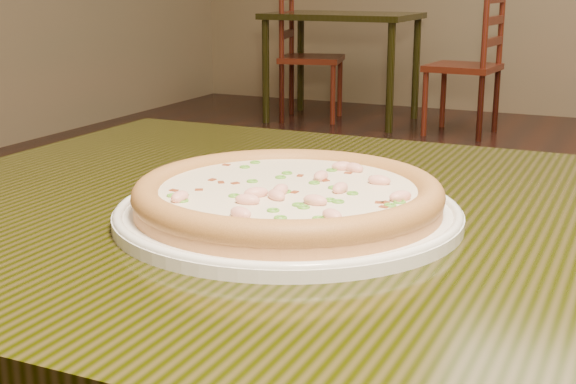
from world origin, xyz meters
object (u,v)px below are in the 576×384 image
at_px(plate, 288,212).
at_px(chair_a, 304,58).
at_px(bg_table_left, 343,27).
at_px(pizza, 288,195).
at_px(chair_b, 471,67).
at_px(hero_table, 413,313).

height_order(plate, chair_a, chair_a).
height_order(bg_table_left, chair_a, chair_a).
xyz_separation_m(pizza, chair_b, (-0.76, 4.44, -0.34)).
relative_size(hero_table, chair_a, 1.26).
bearing_deg(plate, bg_table_left, 110.24).
bearing_deg(pizza, hero_table, 22.75).
bearing_deg(chair_b, plate, -80.33).
distance_m(plate, bg_table_left, 4.90).
bearing_deg(bg_table_left, plate, -69.76).
bearing_deg(pizza, chair_a, 113.38).
bearing_deg(chair_b, chair_a, 175.20).
relative_size(bg_table_left, chair_b, 1.05).
bearing_deg(bg_table_left, chair_a, -168.30).
relative_size(plate, chair_b, 0.37).
bearing_deg(bg_table_left, hero_table, -68.24).
bearing_deg(chair_b, hero_table, -78.71).
xyz_separation_m(hero_table, chair_b, (-0.88, 4.39, -0.21)).
relative_size(chair_a, chair_b, 1.00).
distance_m(plate, chair_a, 4.96).
xyz_separation_m(pizza, bg_table_left, (-1.70, 4.60, -0.12)).
xyz_separation_m(bg_table_left, chair_b, (0.94, -0.16, -0.22)).
bearing_deg(hero_table, pizza, -157.25).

